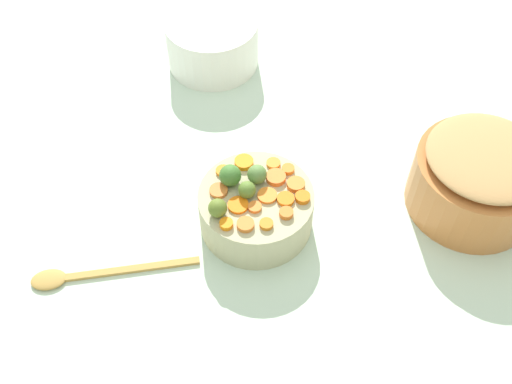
% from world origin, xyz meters
% --- Properties ---
extents(tabletop, '(2.40, 2.40, 0.02)m').
position_xyz_m(tabletop, '(0.00, 0.00, 0.01)').
color(tabletop, silver).
rests_on(tabletop, ground).
extents(serving_bowl_carrots, '(0.22, 0.22, 0.09)m').
position_xyz_m(serving_bowl_carrots, '(-0.03, -0.04, 0.06)').
color(serving_bowl_carrots, '#BCB48C').
rests_on(serving_bowl_carrots, tabletop).
extents(metal_pot, '(0.26, 0.26, 0.13)m').
position_xyz_m(metal_pot, '(-0.24, -0.43, 0.08)').
color(metal_pot, '#CA763C').
rests_on(metal_pot, tabletop).
extents(stuffing_mound, '(0.23, 0.23, 0.03)m').
position_xyz_m(stuffing_mound, '(-0.24, -0.43, 0.16)').
color(stuffing_mound, tan).
rests_on(stuffing_mound, metal_pot).
extents(carrot_slice_0, '(0.05, 0.05, 0.01)m').
position_xyz_m(carrot_slice_0, '(-0.02, -0.10, 0.12)').
color(carrot_slice_0, orange).
rests_on(carrot_slice_0, serving_bowl_carrots).
extents(carrot_slice_1, '(0.04, 0.04, 0.01)m').
position_xyz_m(carrot_slice_1, '(-0.05, -0.12, 0.12)').
color(carrot_slice_1, orange).
rests_on(carrot_slice_1, serving_bowl_carrots).
extents(carrot_slice_2, '(0.04, 0.04, 0.01)m').
position_xyz_m(carrot_slice_2, '(-0.09, -0.11, 0.12)').
color(carrot_slice_2, orange).
rests_on(carrot_slice_2, serving_bowl_carrots).
extents(carrot_slice_3, '(0.03, 0.03, 0.01)m').
position_xyz_m(carrot_slice_3, '(-0.01, -0.13, 0.11)').
color(carrot_slice_3, orange).
rests_on(carrot_slice_3, serving_bowl_carrots).
extents(carrot_slice_4, '(0.03, 0.03, 0.01)m').
position_xyz_m(carrot_slice_4, '(-0.05, -0.02, 0.11)').
color(carrot_slice_4, orange).
rests_on(carrot_slice_4, serving_bowl_carrots).
extents(carrot_slice_5, '(0.05, 0.05, 0.01)m').
position_xyz_m(carrot_slice_5, '(-0.03, 0.00, 0.11)').
color(carrot_slice_5, orange).
rests_on(carrot_slice_5, serving_bowl_carrots).
extents(carrot_slice_6, '(0.04, 0.04, 0.01)m').
position_xyz_m(carrot_slice_6, '(0.06, -0.02, 0.11)').
color(carrot_slice_6, orange).
rests_on(carrot_slice_6, serving_bowl_carrots).
extents(carrot_slice_7, '(0.03, 0.03, 0.01)m').
position_xyz_m(carrot_slice_7, '(-0.10, -0.02, 0.11)').
color(carrot_slice_7, orange).
rests_on(carrot_slice_7, serving_bowl_carrots).
extents(carrot_slice_8, '(0.05, 0.05, 0.01)m').
position_xyz_m(carrot_slice_8, '(0.05, -0.07, 0.12)').
color(carrot_slice_8, orange).
rests_on(carrot_slice_8, serving_bowl_carrots).
extents(carrot_slice_9, '(0.04, 0.04, 0.01)m').
position_xyz_m(carrot_slice_9, '(-0.08, 0.01, 0.11)').
color(carrot_slice_9, orange).
rests_on(carrot_slice_9, serving_bowl_carrots).
extents(carrot_slice_10, '(0.03, 0.03, 0.01)m').
position_xyz_m(carrot_slice_10, '(0.01, -0.11, 0.11)').
color(carrot_slice_10, orange).
rests_on(carrot_slice_10, serving_bowl_carrots).
extents(carrot_slice_11, '(0.03, 0.03, 0.01)m').
position_xyz_m(carrot_slice_11, '(-0.10, -0.06, 0.12)').
color(carrot_slice_11, orange).
rests_on(carrot_slice_11, serving_bowl_carrots).
extents(carrot_slice_12, '(0.03, 0.03, 0.01)m').
position_xyz_m(carrot_slice_12, '(-0.05, 0.04, 0.12)').
color(carrot_slice_12, orange).
rests_on(carrot_slice_12, serving_bowl_carrots).
extents(carrot_slice_13, '(0.04, 0.04, 0.01)m').
position_xyz_m(carrot_slice_13, '(-0.07, -0.08, 0.11)').
color(carrot_slice_13, orange).
rests_on(carrot_slice_13, serving_bowl_carrots).
extents(carrot_slice_14, '(0.05, 0.05, 0.01)m').
position_xyz_m(carrot_slice_14, '(-0.04, -0.06, 0.11)').
color(carrot_slice_14, orange).
rests_on(carrot_slice_14, serving_bowl_carrots).
extents(carrot_slice_15, '(0.05, 0.05, 0.01)m').
position_xyz_m(carrot_slice_15, '(0.02, 0.01, 0.11)').
color(carrot_slice_15, orange).
rests_on(carrot_slice_15, serving_bowl_carrots).
extents(brussels_sprout_0, '(0.04, 0.04, 0.04)m').
position_xyz_m(brussels_sprout_0, '(0.03, -0.02, 0.13)').
color(brussels_sprout_0, '#42722F').
rests_on(brussels_sprout_0, serving_bowl_carrots).
extents(brussels_sprout_1, '(0.04, 0.04, 0.04)m').
position_xyz_m(brussels_sprout_1, '(-0.00, -0.06, 0.13)').
color(brussels_sprout_1, '#5C803F').
rests_on(brussels_sprout_1, serving_bowl_carrots).
extents(brussels_sprout_2, '(0.04, 0.04, 0.04)m').
position_xyz_m(brussels_sprout_2, '(-0.02, 0.04, 0.13)').
color(brussels_sprout_2, olive).
rests_on(brussels_sprout_2, serving_bowl_carrots).
extents(brussels_sprout_3, '(0.03, 0.03, 0.03)m').
position_xyz_m(brussels_sprout_3, '(-0.02, -0.03, 0.13)').
color(brussels_sprout_3, '#5A772D').
rests_on(brussels_sprout_3, serving_bowl_carrots).
extents(wooden_spoon, '(0.17, 0.30, 0.01)m').
position_xyz_m(wooden_spoon, '(0.05, 0.29, 0.03)').
color(wooden_spoon, '#BD8D44').
rests_on(wooden_spoon, tabletop).
extents(casserole_dish, '(0.22, 0.22, 0.12)m').
position_xyz_m(casserole_dish, '(0.44, -0.24, 0.08)').
color(casserole_dish, white).
rests_on(casserole_dish, tabletop).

